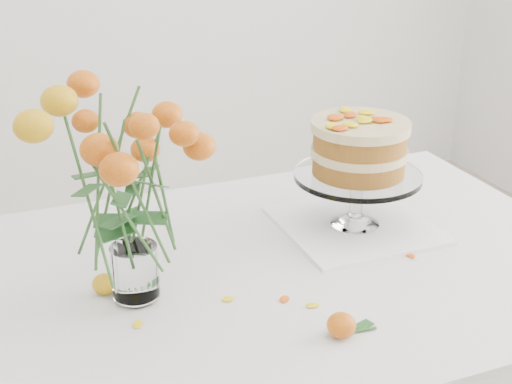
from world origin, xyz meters
The scene contains 12 objects.
table centered at (0.00, 0.00, 0.67)m, with size 1.43×0.93×0.76m.
napkin centered at (0.26, 0.09, 0.76)m, with size 0.33×0.33×0.01m, color white.
cake_stand centered at (0.26, 0.09, 0.94)m, with size 0.29×0.29×0.26m.
rose_vase centered at (-0.28, -0.03, 1.02)m, with size 0.38×0.38×0.45m.
loose_rose_near centered at (-0.33, 0.01, 0.78)m, with size 0.09×0.05×0.04m.
loose_rose_far centered at (0.03, -0.28, 0.78)m, with size 0.09×0.05×0.04m.
stray_petal_a centered at (-0.12, -0.10, 0.76)m, with size 0.03×0.02×0.00m, color yellow.
stray_petal_b centered at (-0.02, -0.14, 0.76)m, with size 0.03×0.02×0.00m, color yellow.
stray_petal_c centered at (0.02, -0.18, 0.76)m, with size 0.03×0.02×0.00m, color yellow.
stray_petal_d centered at (-0.26, -0.05, 0.76)m, with size 0.03×0.02×0.00m, color yellow.
stray_petal_e centered at (-0.30, -0.12, 0.76)m, with size 0.03×0.02×0.00m, color yellow.
stray_petal_f centered at (0.30, -0.08, 0.76)m, with size 0.03×0.02×0.00m, color yellow.
Camera 1 is at (-0.50, -1.20, 1.49)m, focal length 50.00 mm.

